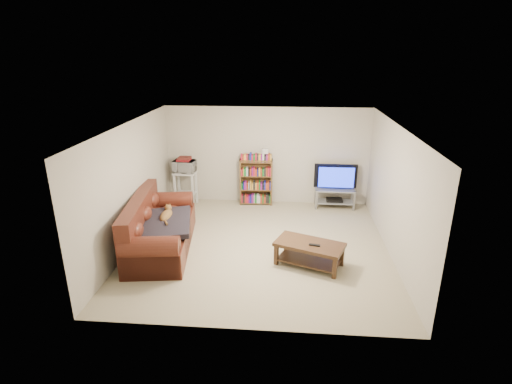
# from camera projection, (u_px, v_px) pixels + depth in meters

# --- Properties ---
(floor) EXTENTS (5.00, 5.00, 0.00)m
(floor) POSITION_uv_depth(u_px,v_px,m) (259.00, 246.00, 7.91)
(floor) COLOR tan
(floor) RESTS_ON ground
(ceiling) EXTENTS (5.00, 5.00, 0.00)m
(ceiling) POSITION_uv_depth(u_px,v_px,m) (260.00, 126.00, 7.10)
(ceiling) COLOR white
(ceiling) RESTS_ON ground
(wall_back) EXTENTS (5.00, 0.00, 5.00)m
(wall_back) POSITION_uv_depth(u_px,v_px,m) (267.00, 156.00, 9.85)
(wall_back) COLOR beige
(wall_back) RESTS_ON ground
(wall_front) EXTENTS (5.00, 0.00, 5.00)m
(wall_front) POSITION_uv_depth(u_px,v_px,m) (245.00, 253.00, 5.16)
(wall_front) COLOR beige
(wall_front) RESTS_ON ground
(wall_left) EXTENTS (0.00, 5.00, 5.00)m
(wall_left) POSITION_uv_depth(u_px,v_px,m) (131.00, 186.00, 7.70)
(wall_left) COLOR beige
(wall_left) RESTS_ON ground
(wall_right) EXTENTS (0.00, 5.00, 5.00)m
(wall_right) POSITION_uv_depth(u_px,v_px,m) (395.00, 193.00, 7.32)
(wall_right) COLOR beige
(wall_right) RESTS_ON ground
(sofa) EXTENTS (1.36, 2.55, 1.04)m
(sofa) POSITION_uv_depth(u_px,v_px,m) (157.00, 231.00, 7.75)
(sofa) COLOR #532115
(sofa) RESTS_ON floor
(blanket) EXTENTS (1.18, 1.39, 0.20)m
(blanket) POSITION_uv_depth(u_px,v_px,m) (165.00, 223.00, 7.52)
(blanket) COLOR black
(blanket) RESTS_ON sofa
(cat) EXTENTS (0.35, 0.69, 0.20)m
(cat) POSITION_uv_depth(u_px,v_px,m) (166.00, 216.00, 7.71)
(cat) COLOR brown
(cat) RESTS_ON sofa
(coffee_table) EXTENTS (1.34, 1.00, 0.44)m
(coffee_table) POSITION_uv_depth(u_px,v_px,m) (309.00, 250.00, 7.14)
(coffee_table) COLOR #3C2515
(coffee_table) RESTS_ON floor
(remote) EXTENTS (0.20, 0.10, 0.02)m
(remote) POSITION_uv_depth(u_px,v_px,m) (315.00, 245.00, 7.00)
(remote) COLOR black
(remote) RESTS_ON coffee_table
(tv_stand) EXTENTS (0.96, 0.44, 0.48)m
(tv_stand) POSITION_uv_depth(u_px,v_px,m) (335.00, 195.00, 9.76)
(tv_stand) COLOR #999EA3
(tv_stand) RESTS_ON floor
(television) EXTENTS (1.03, 0.14, 0.59)m
(television) POSITION_uv_depth(u_px,v_px,m) (336.00, 177.00, 9.61)
(television) COLOR black
(television) RESTS_ON tv_stand
(dvd_player) EXTENTS (0.38, 0.27, 0.06)m
(dvd_player) POSITION_uv_depth(u_px,v_px,m) (334.00, 200.00, 9.81)
(dvd_player) COLOR black
(dvd_player) RESTS_ON tv_stand
(bookshelf) EXTENTS (0.81, 0.28, 1.16)m
(bookshelf) POSITION_uv_depth(u_px,v_px,m) (256.00, 181.00, 9.89)
(bookshelf) COLOR brown
(bookshelf) RESTS_ON floor
(shelf_clutter) EXTENTS (0.59, 0.20, 0.28)m
(shelf_clutter) POSITION_uv_depth(u_px,v_px,m) (260.00, 155.00, 9.67)
(shelf_clutter) COLOR silver
(shelf_clutter) RESTS_ON bookshelf
(microwave_stand) EXTENTS (0.56, 0.42, 0.85)m
(microwave_stand) POSITION_uv_depth(u_px,v_px,m) (185.00, 184.00, 9.88)
(microwave_stand) COLOR silver
(microwave_stand) RESTS_ON floor
(microwave) EXTENTS (0.55, 0.39, 0.29)m
(microwave) POSITION_uv_depth(u_px,v_px,m) (184.00, 166.00, 9.73)
(microwave) COLOR silver
(microwave) RESTS_ON microwave_stand
(game_boxes) EXTENTS (0.33, 0.29, 0.05)m
(game_boxes) POSITION_uv_depth(u_px,v_px,m) (184.00, 160.00, 9.67)
(game_boxes) COLOR maroon
(game_boxes) RESTS_ON microwave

